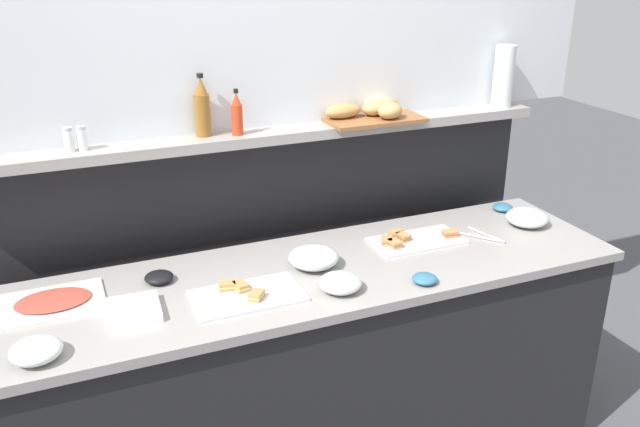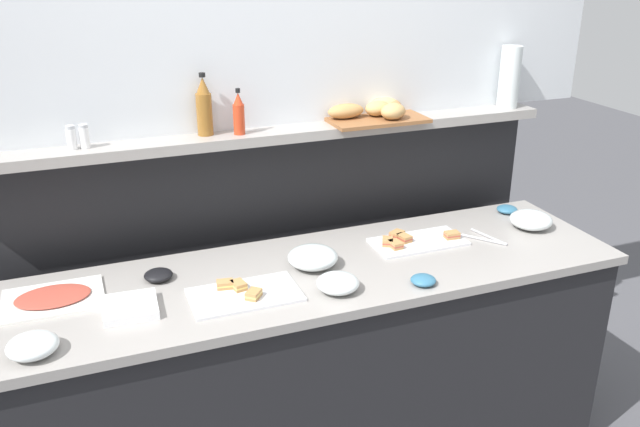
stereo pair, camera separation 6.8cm
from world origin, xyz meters
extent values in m
plane|color=#4C4C51|center=(0.00, 0.60, 0.00)|extent=(12.00, 12.00, 0.00)
cube|color=black|center=(0.00, 0.00, 0.44)|extent=(2.38, 0.59, 0.88)
cube|color=gray|center=(0.00, 0.00, 0.90)|extent=(2.42, 0.63, 0.03)
cube|color=black|center=(0.00, 0.50, 0.65)|extent=(2.47, 0.08, 1.30)
cube|color=gray|center=(0.00, 0.45, 1.32)|extent=(2.47, 0.22, 0.04)
cube|color=silver|center=(0.52, 0.07, 0.92)|extent=(0.37, 0.19, 0.01)
cube|color=#B7844C|center=(0.46, 0.13, 0.93)|extent=(0.07, 0.06, 0.01)
cube|color=#B24738|center=(0.46, 0.13, 0.94)|extent=(0.07, 0.06, 0.01)
cube|color=#B7844C|center=(0.46, 0.13, 0.95)|extent=(0.07, 0.06, 0.01)
cube|color=#B7844C|center=(0.47, 0.09, 0.93)|extent=(0.05, 0.06, 0.01)
cube|color=#B24738|center=(0.47, 0.09, 0.94)|extent=(0.05, 0.06, 0.01)
cube|color=#B7844C|center=(0.47, 0.09, 0.95)|extent=(0.05, 0.06, 0.01)
cube|color=#B7844C|center=(0.41, 0.05, 0.93)|extent=(0.04, 0.06, 0.01)
cube|color=#B24738|center=(0.41, 0.05, 0.94)|extent=(0.04, 0.06, 0.01)
cube|color=#B7844C|center=(0.41, 0.05, 0.95)|extent=(0.04, 0.06, 0.01)
cube|color=#B7844C|center=(0.39, 0.08, 0.93)|extent=(0.06, 0.07, 0.01)
cube|color=#B24738|center=(0.39, 0.08, 0.94)|extent=(0.06, 0.07, 0.01)
cube|color=#B7844C|center=(0.39, 0.08, 0.95)|extent=(0.06, 0.07, 0.01)
cube|color=#B7844C|center=(0.66, 0.05, 0.93)|extent=(0.06, 0.05, 0.01)
cube|color=#B24738|center=(0.66, 0.05, 0.94)|extent=(0.06, 0.05, 0.01)
cube|color=#B7844C|center=(0.66, 0.05, 0.95)|extent=(0.06, 0.05, 0.01)
cube|color=silver|center=(-0.23, -0.10, 0.92)|extent=(0.37, 0.22, 0.01)
cube|color=#B7844C|center=(-0.28, -0.03, 0.93)|extent=(0.06, 0.05, 0.01)
cube|color=#E5C666|center=(-0.28, -0.03, 0.94)|extent=(0.06, 0.05, 0.01)
cube|color=#B7844C|center=(-0.28, -0.03, 0.95)|extent=(0.06, 0.05, 0.01)
cube|color=#B7844C|center=(-0.24, -0.06, 0.93)|extent=(0.05, 0.06, 0.01)
cube|color=#E5C666|center=(-0.24, -0.06, 0.94)|extent=(0.05, 0.06, 0.01)
cube|color=#B7844C|center=(-0.24, -0.06, 0.95)|extent=(0.05, 0.06, 0.01)
cube|color=#B7844C|center=(-0.21, -0.14, 0.93)|extent=(0.07, 0.07, 0.01)
cube|color=#E5C666|center=(-0.21, -0.14, 0.94)|extent=(0.07, 0.07, 0.01)
cube|color=#B7844C|center=(-0.21, -0.14, 0.95)|extent=(0.07, 0.07, 0.01)
cube|color=white|center=(-0.83, 0.10, 0.92)|extent=(0.32, 0.24, 0.01)
ellipsoid|color=#B24738|center=(-0.83, 0.10, 0.93)|extent=(0.24, 0.17, 0.01)
ellipsoid|color=silver|center=(0.06, 0.03, 0.95)|extent=(0.18, 0.18, 0.07)
ellipsoid|color=#599959|center=(0.06, 0.03, 0.94)|extent=(0.14, 0.14, 0.04)
ellipsoid|color=silver|center=(0.07, -0.17, 0.95)|extent=(0.15, 0.15, 0.06)
ellipsoid|color=#BF4C3F|center=(0.07, -0.17, 0.94)|extent=(0.11, 0.11, 0.04)
ellipsoid|color=silver|center=(-0.89, -0.21, 0.95)|extent=(0.15, 0.15, 0.06)
ellipsoid|color=#BF4C3F|center=(-0.89, -0.21, 0.94)|extent=(0.11, 0.11, 0.04)
ellipsoid|color=silver|center=(1.03, 0.04, 0.95)|extent=(0.17, 0.17, 0.07)
ellipsoid|color=#BF4C3F|center=(1.03, 0.04, 0.94)|extent=(0.14, 0.14, 0.04)
ellipsoid|color=teal|center=(0.37, -0.24, 0.93)|extent=(0.09, 0.09, 0.03)
ellipsoid|color=teal|center=(1.04, 0.22, 0.93)|extent=(0.09, 0.09, 0.03)
ellipsoid|color=black|center=(-0.48, 0.13, 0.93)|extent=(0.10, 0.10, 0.04)
cylinder|color=#B7BABF|center=(0.77, 0.00, 0.92)|extent=(0.12, 0.15, 0.01)
cylinder|color=#B7BABF|center=(0.81, 0.02, 0.92)|extent=(0.05, 0.18, 0.01)
sphere|color=#B7BABF|center=(0.83, -0.07, 0.92)|extent=(0.01, 0.01, 0.01)
cube|color=white|center=(-0.60, -0.06, 0.93)|extent=(0.18, 0.18, 0.03)
cylinder|color=red|center=(-0.10, 0.40, 1.39)|extent=(0.04, 0.04, 0.12)
cone|color=red|center=(-0.10, 0.40, 1.47)|extent=(0.04, 0.04, 0.04)
cylinder|color=black|center=(-0.10, 0.40, 1.50)|extent=(0.02, 0.02, 0.02)
cylinder|color=#8E5B23|center=(-0.22, 0.44, 1.42)|extent=(0.06, 0.06, 0.16)
cone|color=#8E5B23|center=(-0.22, 0.44, 1.53)|extent=(0.05, 0.05, 0.06)
cylinder|color=black|center=(-0.22, 0.44, 1.56)|extent=(0.02, 0.02, 0.02)
cylinder|color=white|center=(-0.70, 0.42, 1.37)|extent=(0.03, 0.03, 0.08)
cylinder|color=#B7BABF|center=(-0.70, 0.42, 1.42)|extent=(0.03, 0.03, 0.01)
cylinder|color=white|center=(-0.66, 0.42, 1.37)|extent=(0.03, 0.03, 0.08)
cylinder|color=#B7BABF|center=(-0.66, 0.42, 1.42)|extent=(0.03, 0.03, 0.01)
cube|color=brown|center=(0.48, 0.42, 1.34)|extent=(0.40, 0.26, 0.02)
ellipsoid|color=tan|center=(0.53, 0.35, 1.38)|extent=(0.15, 0.14, 0.06)
ellipsoid|color=#B7844C|center=(0.36, 0.43, 1.38)|extent=(0.17, 0.10, 0.06)
ellipsoid|color=tan|center=(0.50, 0.42, 1.38)|extent=(0.14, 0.12, 0.06)
ellipsoid|color=tan|center=(0.54, 0.46, 1.38)|extent=(0.14, 0.10, 0.06)
ellipsoid|color=tan|center=(0.53, 0.49, 1.38)|extent=(0.11, 0.13, 0.06)
ellipsoid|color=#AD7A47|center=(0.58, 0.45, 1.38)|extent=(0.13, 0.14, 0.05)
cylinder|color=silver|center=(1.13, 0.42, 1.47)|extent=(0.09, 0.09, 0.27)
camera|label=1|loc=(-0.77, -2.01, 2.02)|focal=37.59mm
camera|label=2|loc=(-0.71, -2.03, 2.02)|focal=37.59mm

